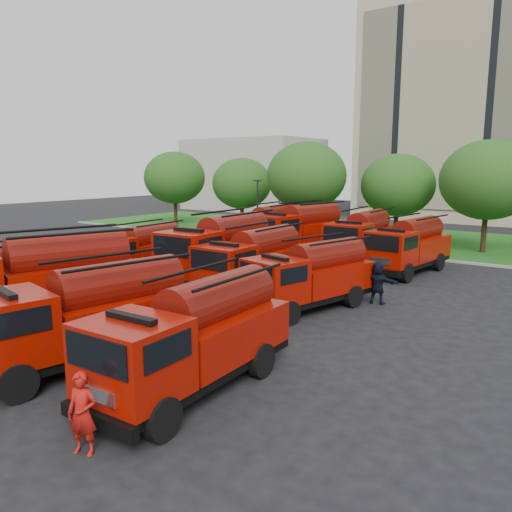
{
  "coord_description": "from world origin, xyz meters",
  "views": [
    {
      "loc": [
        13.39,
        -15.46,
        6.12
      ],
      "look_at": [
        -0.74,
        4.14,
        1.8
      ],
      "focal_mm": 35.0,
      "sensor_mm": 36.0,
      "label": 1
    }
  ],
  "objects": [
    {
      "name": "fire_truck_10",
      "position": [
        0.36,
        14.29,
        1.66
      ],
      "size": [
        3.01,
        7.4,
        3.3
      ],
      "rotation": [
        0.0,
        0.0,
        0.06
      ],
      "color": "black",
      "rests_on": "ground"
    },
    {
      "name": "tree_0",
      "position": [
        -24.0,
        22.0,
        5.02
      ],
      "size": [
        6.3,
        6.3,
        7.7
      ],
      "color": "#382314",
      "rests_on": "ground"
    },
    {
      "name": "fire_truck_7",
      "position": [
        3.02,
        3.03,
        1.48
      ],
      "size": [
        3.68,
        6.79,
        2.94
      ],
      "rotation": [
        0.0,
        0.0,
        -0.24
      ],
      "color": "black",
      "rests_on": "ground"
    },
    {
      "name": "fire_truck_1",
      "position": [
        -4.59,
        -5.05,
        1.77
      ],
      "size": [
        4.91,
        8.18,
        3.53
      ],
      "rotation": [
        0.0,
        0.0,
        -0.31
      ],
      "color": "black",
      "rests_on": "ground"
    },
    {
      "name": "fire_truck_8",
      "position": [
        -6.7,
        13.74,
        1.7
      ],
      "size": [
        3.09,
        7.58,
        3.38
      ],
      "rotation": [
        0.0,
        0.0,
        0.06
      ],
      "color": "black",
      "rests_on": "ground"
    },
    {
      "name": "firefighter_0",
      "position": [
        4.58,
        -9.61,
        0.0
      ],
      "size": [
        0.81,
        0.71,
        1.85
      ],
      "primitive_type": "imported",
      "rotation": [
        0.0,
        0.0,
        0.38
      ],
      "color": "#AA120D",
      "rests_on": "ground"
    },
    {
      "name": "fire_truck_5",
      "position": [
        -3.55,
        4.83,
        1.8
      ],
      "size": [
        3.2,
        7.99,
        3.58
      ],
      "rotation": [
        0.0,
        0.0,
        0.05
      ],
      "color": "black",
      "rests_on": "ground"
    },
    {
      "name": "firefighter_5",
      "position": [
        5.03,
        5.55,
        0.0
      ],
      "size": [
        1.87,
        0.96,
        1.93
      ],
      "primitive_type": "imported",
      "rotation": [
        0.0,
        0.0,
        3.25
      ],
      "color": "black",
      "rests_on": "ground"
    },
    {
      "name": "fire_truck_9",
      "position": [
        -4.28,
        14.4,
        1.79
      ],
      "size": [
        4.0,
        8.17,
        3.56
      ],
      "rotation": [
        0.0,
        0.0,
        -0.17
      ],
      "color": "black",
      "rests_on": "ground"
    },
    {
      "name": "lawn",
      "position": [
        0.0,
        26.0,
        0.06
      ],
      "size": [
        70.0,
        16.0,
        0.12
      ],
      "primitive_type": "cube",
      "color": "#174F15",
      "rests_on": "ground"
    },
    {
      "name": "fire_truck_4",
      "position": [
        -8.14,
        3.17,
        1.45
      ],
      "size": [
        2.79,
        6.53,
        2.89
      ],
      "rotation": [
        0.0,
        0.0,
        0.09
      ],
      "color": "black",
      "rests_on": "ground"
    },
    {
      "name": "firefighter_4",
      "position": [
        -2.92,
        -0.85,
        0.0
      ],
      "size": [
        1.05,
        1.03,
        1.82
      ],
      "primitive_type": "imported",
      "rotation": [
        0.0,
        0.0,
        2.41
      ],
      "color": "black",
      "rests_on": "ground"
    },
    {
      "name": "firefighter_3",
      "position": [
        2.63,
        -7.83,
        0.0
      ],
      "size": [
        1.18,
        0.67,
        1.75
      ],
      "primitive_type": "imported",
      "rotation": [
        0.0,
        0.0,
        3.22
      ],
      "color": "black",
      "rests_on": "ground"
    },
    {
      "name": "ground",
      "position": [
        0.0,
        0.0,
        0.0
      ],
      "size": [
        140.0,
        140.0,
        0.0
      ],
      "primitive_type": "plane",
      "color": "black",
      "rests_on": "ground"
    },
    {
      "name": "tree_4",
      "position": [
        6.0,
        22.5,
        5.22
      ],
      "size": [
        6.55,
        6.55,
        8.01
      ],
      "color": "#382314",
      "rests_on": "ground"
    },
    {
      "name": "fire_truck_6",
      "position": [
        -0.71,
        3.9,
        1.58
      ],
      "size": [
        2.63,
        6.95,
        3.14
      ],
      "rotation": [
        0.0,
        0.0,
        0.01
      ],
      "color": "black",
      "rests_on": "ground"
    },
    {
      "name": "apartment_building",
      "position": [
        2.0,
        47.94,
        12.5
      ],
      "size": [
        30.0,
        14.18,
        25.0
      ],
      "color": "tan",
      "rests_on": "ground"
    },
    {
      "name": "tree_1",
      "position": [
        -16.0,
        23.0,
        4.55
      ],
      "size": [
        5.71,
        5.71,
        6.98
      ],
      "color": "#382314",
      "rests_on": "ground"
    },
    {
      "name": "fire_truck_11",
      "position": [
        3.86,
        13.03,
        1.59
      ],
      "size": [
        3.16,
        7.16,
        3.16
      ],
      "rotation": [
        0.0,
        0.0,
        -0.11
      ],
      "color": "black",
      "rests_on": "ground"
    },
    {
      "name": "tree_3",
      "position": [
        -1.0,
        24.0,
        4.68
      ],
      "size": [
        5.88,
        5.88,
        7.19
      ],
      "color": "#382314",
      "rests_on": "ground"
    },
    {
      "name": "curb",
      "position": [
        0.0,
        17.9,
        0.07
      ],
      "size": [
        70.0,
        0.3,
        0.14
      ],
      "primitive_type": "cube",
      "color": "gray",
      "rests_on": "ground"
    },
    {
      "name": "tree_2",
      "position": [
        -8.0,
        21.5,
        5.35
      ],
      "size": [
        6.72,
        6.72,
        8.22
      ],
      "color": "#382314",
      "rests_on": "ground"
    },
    {
      "name": "fire_truck_2",
      "position": [
        0.52,
        -6.48,
        1.59
      ],
      "size": [
        3.69,
        7.29,
        3.17
      ],
      "rotation": [
        0.0,
        0.0,
        -0.2
      ],
      "color": "black",
      "rests_on": "ground"
    },
    {
      "name": "fire_truck_3",
      "position": [
        4.38,
        -5.85,
        1.54
      ],
      "size": [
        2.71,
        6.84,
        3.07
      ],
      "rotation": [
        0.0,
        0.0,
        0.04
      ],
      "color": "black",
      "rests_on": "ground"
    },
    {
      "name": "side_building",
      "position": [
        -30.0,
        44.0,
        5.0
      ],
      "size": [
        18.0,
        12.0,
        10.0
      ],
      "primitive_type": "cube",
      "color": "#A79F94",
      "rests_on": "ground"
    },
    {
      "name": "firefighter_2",
      "position": [
        4.99,
        -7.67,
        0.0
      ],
      "size": [
        0.69,
        0.99,
        1.54
      ],
      "primitive_type": "imported",
      "rotation": [
        0.0,
        0.0,
        1.78
      ],
      "color": "#AA120D",
      "rests_on": "ground"
    },
    {
      "name": "lamp_post_0",
      "position": [
        -10.0,
        17.2,
        2.9
      ],
      "size": [
        0.6,
        0.25,
        5.11
      ],
      "color": "black",
      "rests_on": "ground"
    }
  ]
}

